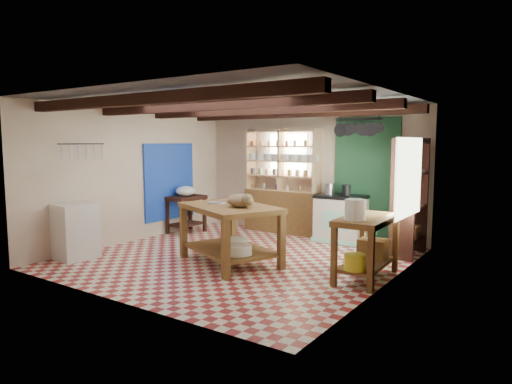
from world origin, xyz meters
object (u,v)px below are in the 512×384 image
Objects in this scene: white_cabinet at (76,231)px; cat at (240,201)px; right_counter at (366,248)px; stove at (341,218)px; prep_table at (186,214)px; work_table at (230,234)px.

cat is at bearing 29.35° from white_cabinet.
right_counter is (4.40, 1.64, -0.02)m from white_cabinet.
white_cabinet is 4.69m from right_counter.
cat is at bearing -104.22° from stove.
right_counter is at bearing -59.08° from stove.
prep_table is 2.64m from white_cabinet.
stove reaches higher than right_counter.
right_counter is 2.77× the size of cat.
white_cabinet is (-3.11, -3.69, 0.01)m from stove.
cat is (0.25, -0.05, 0.57)m from work_table.
cat is (2.51, -1.46, 0.64)m from prep_table.
stove is 0.75× the size of right_counter.
white_cabinet reaches higher than prep_table.
white_cabinet is at bearing -161.56° from right_counter.
white_cabinet reaches higher than right_counter.
cat is at bearing -168.05° from right_counter.
work_table is at bearing 32.75° from white_cabinet.
prep_table is 0.64× the size of right_counter.
work_table is 2.08× the size of prep_table.
stove is 1.01× the size of white_cabinet.
stove is 2.64m from cat.
work_table is 1.76× the size of stove.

